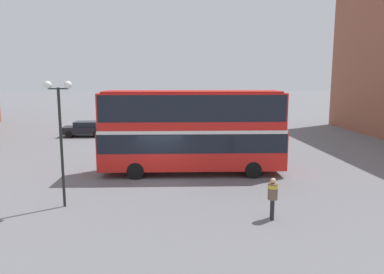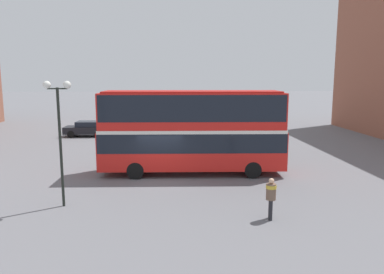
{
  "view_description": "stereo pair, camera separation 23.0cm",
  "coord_description": "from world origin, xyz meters",
  "px_view_note": "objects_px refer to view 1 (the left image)",
  "views": [
    {
      "loc": [
        0.03,
        -20.4,
        5.75
      ],
      "look_at": [
        1.88,
        1.15,
        2.2
      ],
      "focal_mm": 35.0,
      "sensor_mm": 36.0,
      "label": 1
    },
    {
      "loc": [
        0.26,
        -20.42,
        5.75
      ],
      "look_at": [
        1.88,
        1.15,
        2.2
      ],
      "focal_mm": 35.0,
      "sensor_mm": 36.0,
      "label": 2
    }
  ],
  "objects_px": {
    "parked_car_kerb_near": "(234,137)",
    "street_lamp_twin_globe": "(60,118)",
    "double_decker_bus": "(192,127)",
    "pedestrian_foreground": "(273,194)",
    "parked_car_kerb_far": "(85,129)"
  },
  "relations": [
    {
      "from": "pedestrian_foreground",
      "to": "parked_car_kerb_far",
      "type": "distance_m",
      "value": 24.88
    },
    {
      "from": "double_decker_bus",
      "to": "pedestrian_foreground",
      "type": "relative_size",
      "value": 6.31
    },
    {
      "from": "street_lamp_twin_globe",
      "to": "parked_car_kerb_near",
      "type": "bearing_deg",
      "value": 53.19
    },
    {
      "from": "double_decker_bus",
      "to": "parked_car_kerb_near",
      "type": "distance_m",
      "value": 9.86
    },
    {
      "from": "parked_car_kerb_far",
      "to": "street_lamp_twin_globe",
      "type": "bearing_deg",
      "value": 100.4
    },
    {
      "from": "double_decker_bus",
      "to": "pedestrian_foreground",
      "type": "height_order",
      "value": "double_decker_bus"
    },
    {
      "from": "street_lamp_twin_globe",
      "to": "double_decker_bus",
      "type": "bearing_deg",
      "value": 40.16
    },
    {
      "from": "pedestrian_foreground",
      "to": "parked_car_kerb_near",
      "type": "distance_m",
      "value": 16.17
    },
    {
      "from": "double_decker_bus",
      "to": "parked_car_kerb_near",
      "type": "height_order",
      "value": "double_decker_bus"
    },
    {
      "from": "parked_car_kerb_near",
      "to": "parked_car_kerb_far",
      "type": "bearing_deg",
      "value": 156.22
    },
    {
      "from": "parked_car_kerb_near",
      "to": "street_lamp_twin_globe",
      "type": "bearing_deg",
      "value": -126.55
    },
    {
      "from": "pedestrian_foreground",
      "to": "parked_car_kerb_near",
      "type": "relative_size",
      "value": 0.38
    },
    {
      "from": "street_lamp_twin_globe",
      "to": "pedestrian_foreground",
      "type": "bearing_deg",
      "value": -14.3
    },
    {
      "from": "parked_car_kerb_near",
      "to": "parked_car_kerb_far",
      "type": "relative_size",
      "value": 1.09
    },
    {
      "from": "double_decker_bus",
      "to": "parked_car_kerb_near",
      "type": "bearing_deg",
      "value": 67.02
    }
  ]
}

